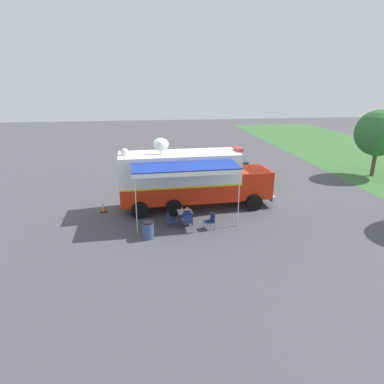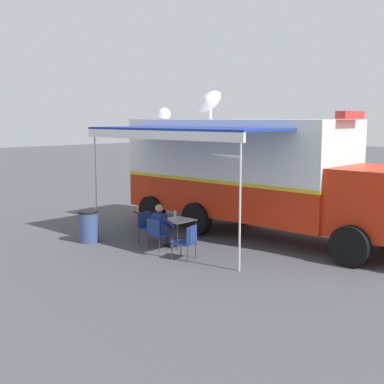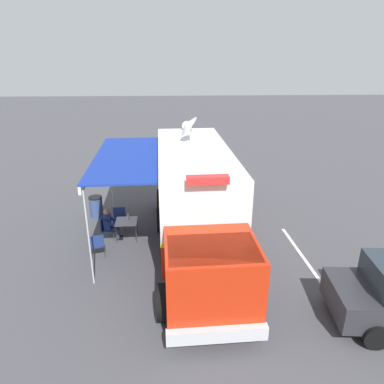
% 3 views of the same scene
% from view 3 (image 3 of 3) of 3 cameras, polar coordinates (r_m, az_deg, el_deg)
% --- Properties ---
extents(ground_plane, '(100.00, 100.00, 0.00)m').
position_cam_3_polar(ground_plane, '(13.82, 0.25, -7.14)').
color(ground_plane, '#47474C').
extents(lot_stripe, '(0.33, 4.80, 0.01)m').
position_cam_3_polar(lot_stripe, '(12.88, 17.94, -10.59)').
color(lot_stripe, silver).
rests_on(lot_stripe, ground).
extents(command_truck, '(5.19, 9.59, 4.53)m').
position_cam_3_polar(command_truck, '(12.31, 0.45, -0.84)').
color(command_truck, red).
rests_on(command_truck, ground).
extents(folding_table, '(0.83, 0.83, 0.73)m').
position_cam_3_polar(folding_table, '(13.60, -10.56, -4.83)').
color(folding_table, silver).
rests_on(folding_table, ground).
extents(water_bottle, '(0.07, 0.07, 0.22)m').
position_cam_3_polar(water_bottle, '(13.66, -10.28, -3.94)').
color(water_bottle, silver).
rests_on(water_bottle, folding_table).
extents(folding_chair_at_table, '(0.50, 0.50, 0.87)m').
position_cam_3_polar(folding_chair_at_table, '(13.77, -13.85, -5.52)').
color(folding_chair_at_table, navy).
rests_on(folding_chair_at_table, ground).
extents(folding_chair_beside_table, '(0.50, 0.50, 0.87)m').
position_cam_3_polar(folding_chair_beside_table, '(14.49, -11.66, -3.92)').
color(folding_chair_beside_table, navy).
rests_on(folding_chair_beside_table, ground).
extents(folding_chair_spare_by_truck, '(0.60, 0.60, 0.87)m').
position_cam_3_polar(folding_chair_spare_by_truck, '(12.71, -15.11, -8.04)').
color(folding_chair_spare_by_truck, navy).
rests_on(folding_chair_spare_by_truck, ground).
extents(seated_responder, '(0.67, 0.57, 1.25)m').
position_cam_3_polar(seated_responder, '(13.68, -13.12, -4.99)').
color(seated_responder, navy).
rests_on(seated_responder, ground).
extents(trash_bin, '(0.57, 0.57, 0.91)m').
position_cam_3_polar(trash_bin, '(15.81, -15.23, -2.28)').
color(trash_bin, '#384C7F').
rests_on(trash_bin, ground).
extents(traffic_cone, '(0.36, 0.36, 0.58)m').
position_cam_3_polar(traffic_cone, '(17.96, -0.78, 0.78)').
color(traffic_cone, black).
rests_on(traffic_cone, ground).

